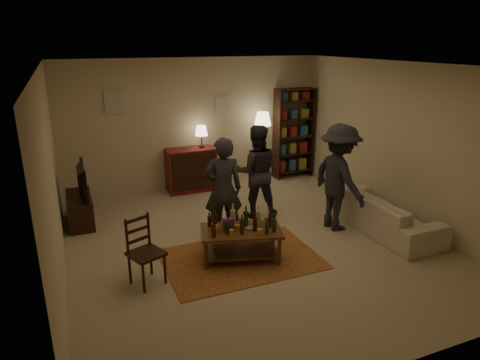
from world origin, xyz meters
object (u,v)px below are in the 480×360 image
coffee_table (241,233)px  tv_stand (79,202)px  sofa (383,213)px  person_by_sofa (339,178)px  bookshelf (294,132)px  person_left (223,190)px  dresser (191,169)px  dining_chair (143,248)px  floor_lamp (263,124)px  person_right (256,171)px

coffee_table → tv_stand: 3.05m
tv_stand → sofa: 5.14m
person_by_sofa → sofa: bearing=-121.8°
bookshelf → person_left: size_ratio=1.22×
dresser → bookshelf: (2.44, 0.07, 0.56)m
dining_chair → floor_lamp: (3.17, 3.15, 0.84)m
dining_chair → person_by_sofa: 3.35m
dresser → person_by_sofa: 3.26m
dresser → coffee_table: bearing=-93.4°
person_right → coffee_table: bearing=75.6°
tv_stand → bookshelf: bookshelf is taller
dresser → sofa: (2.39, -3.11, -0.17)m
bookshelf → person_left: bearing=-136.6°
person_right → person_by_sofa: size_ratio=0.94×
coffee_table → sofa: bearing=0.8°
sofa → person_right: person_right is taller
dining_chair → person_left: bearing=7.9°
coffee_table → bookshelf: bookshelf is taller
tv_stand → sofa: size_ratio=0.51×
coffee_table → person_right: bearing=58.2°
dresser → bookshelf: size_ratio=0.67×
coffee_table → person_left: person_left is taller
dining_chair → sofa: (3.97, 0.12, -0.18)m
coffee_table → person_left: 0.85m
tv_stand → person_right: 3.09m
bookshelf → sofa: 3.26m
coffee_table → person_by_sofa: 2.00m
coffee_table → tv_stand: (-2.07, 2.24, -0.03)m
dresser → person_by_sofa: size_ratio=0.77×
dresser → person_right: (0.69, -1.74, 0.35)m
bookshelf → person_by_sofa: (-0.72, -2.81, -0.15)m
tv_stand → person_by_sofa: (3.97, -1.83, 0.50)m
tv_stand → coffee_table: bearing=-47.3°
dining_chair → person_left: (1.40, 0.82, 0.35)m
sofa → dining_chair: bearing=91.7°
dining_chair → bookshelf: (4.02, 3.30, 0.55)m
dining_chair → person_by_sofa: person_by_sofa is taller
person_by_sofa → bookshelf: bearing=-17.7°
coffee_table → floor_lamp: (1.78, 3.07, 0.90)m
sofa → person_right: bearing=51.3°
bookshelf → dining_chair: bearing=-140.6°
dresser → tv_stand: bearing=-157.9°
person_right → floor_lamp: bearing=-101.2°
bookshelf → person_left: bookshelf is taller
person_right → person_by_sofa: person_by_sofa is taller
tv_stand → floor_lamp: 4.04m
dining_chair → sofa: 3.98m
floor_lamp → person_right: size_ratio=0.94×
coffee_table → person_right: 1.71m
bookshelf → coffee_table: bearing=-129.2°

